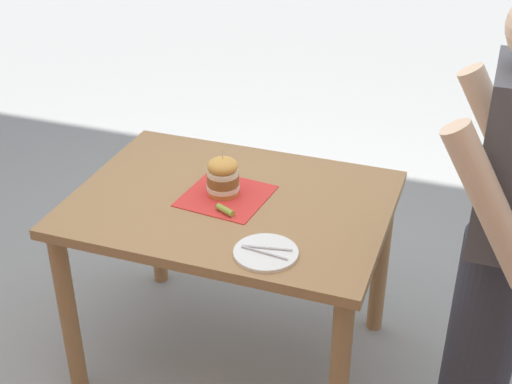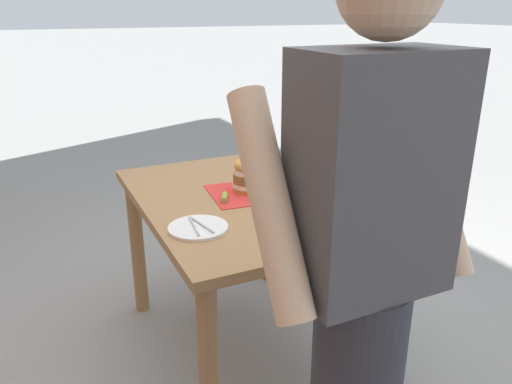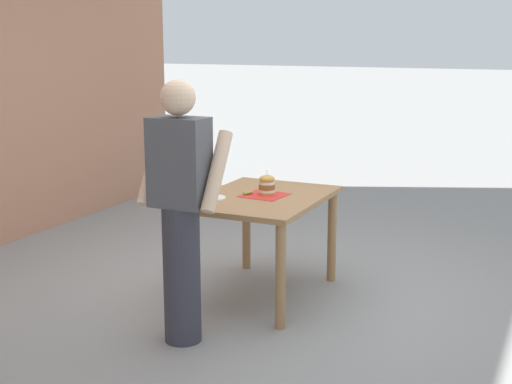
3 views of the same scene
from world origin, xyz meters
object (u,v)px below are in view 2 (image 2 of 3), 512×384
Objects in this scene: patio_table at (246,221)px; side_plate_with_forks at (198,228)px; diner_across_table at (363,289)px; pickle_spear at (224,197)px; sandwich at (247,175)px.

side_plate_with_forks is at bearing 38.76° from patio_table.
pickle_spear is at bearing -90.87° from diner_across_table.
sandwich is 2.35× the size of pickle_spear.
patio_table is at bearing 59.54° from sandwich.
diner_across_table is (0.15, 1.01, 0.03)m from sandwich.
pickle_spear reaches higher than patio_table.
patio_table is 14.96× the size of pickle_spear.
pickle_spear reaches higher than side_plate_with_forks.
pickle_spear is at bearing 24.43° from sandwich.
pickle_spear is 0.30m from side_plate_with_forks.
diner_across_table is at bearing 82.89° from patio_table.
sandwich is 0.11× the size of diner_across_table.
pickle_spear is (0.11, 0.02, 0.14)m from patio_table.
diner_across_table reaches higher than patio_table.
patio_table is 1.01m from diner_across_table.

